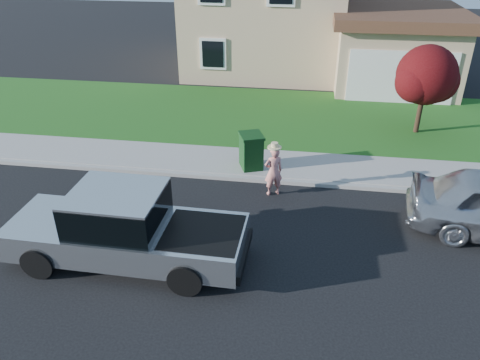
{
  "coord_description": "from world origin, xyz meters",
  "views": [
    {
      "loc": [
        2.47,
        -10.0,
        7.17
      ],
      "look_at": [
        0.87,
        0.74,
        1.2
      ],
      "focal_mm": 35.0,
      "sensor_mm": 36.0,
      "label": 1
    }
  ],
  "objects_px": {
    "pickup_truck": "(125,229)",
    "trash_bin": "(251,151)",
    "ornamental_tree": "(427,78)",
    "woman": "(274,170)"
  },
  "relations": [
    {
      "from": "pickup_truck",
      "to": "woman",
      "type": "xyz_separation_m",
      "value": [
        3.18,
        3.65,
        -0.08
      ]
    },
    {
      "from": "woman",
      "to": "trash_bin",
      "type": "bearing_deg",
      "value": -81.79
    },
    {
      "from": "woman",
      "to": "ornamental_tree",
      "type": "distance_m",
      "value": 7.57
    },
    {
      "from": "pickup_truck",
      "to": "ornamental_tree",
      "type": "relative_size",
      "value": 1.74
    },
    {
      "from": "woman",
      "to": "ornamental_tree",
      "type": "bearing_deg",
      "value": -156.51
    },
    {
      "from": "ornamental_tree",
      "to": "trash_bin",
      "type": "distance_m",
      "value": 7.33
    },
    {
      "from": "pickup_truck",
      "to": "woman",
      "type": "relative_size",
      "value": 3.42
    },
    {
      "from": "pickup_truck",
      "to": "trash_bin",
      "type": "xyz_separation_m",
      "value": [
        2.34,
        5.04,
        -0.14
      ]
    },
    {
      "from": "ornamental_tree",
      "to": "trash_bin",
      "type": "height_order",
      "value": "ornamental_tree"
    },
    {
      "from": "pickup_truck",
      "to": "trash_bin",
      "type": "distance_m",
      "value": 5.56
    }
  ]
}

